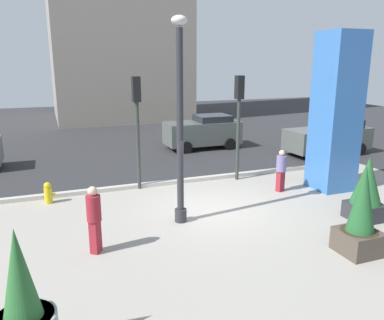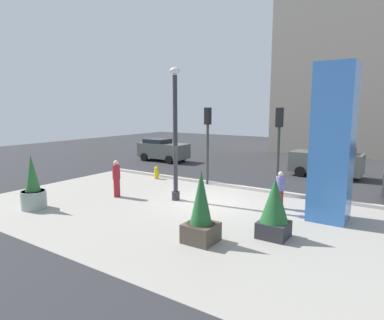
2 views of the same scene
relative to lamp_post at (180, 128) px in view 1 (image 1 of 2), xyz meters
The scene contains 15 objects.
ground_plane 5.47m from the lamp_post, 74.93° to the left, with size 60.00×60.00×0.00m, color #2D2D30.
plaza_pavement 3.46m from the lamp_post, 51.14° to the right, with size 18.00×10.00×0.02m, color #9E998E.
curb_strip 4.73m from the lamp_post, 71.49° to the left, with size 18.00×0.24×0.16m, color #B7B2A8.
lamp_post is the anchor object (origin of this frame).
art_pillar_blue 6.45m from the lamp_post, ahead, with size 1.36×1.36×5.75m, color #3870BC.
potted_plant_curbside 5.28m from the lamp_post, 44.36° to the right, with size 0.96×0.96×2.30m.
potted_plant_near_right 5.91m from the lamp_post, 19.08° to the right, with size 0.93×0.93×1.98m.
potted_plant_near_left 6.33m from the lamp_post, 133.56° to the right, with size 1.01×1.01×2.27m.
fire_hydrant 5.42m from the lamp_post, 140.27° to the left, with size 0.36×0.26×0.75m.
traffic_light_corner 3.56m from the lamp_post, 97.14° to the left, with size 0.28×0.42×4.19m.
traffic_light_far_side 4.85m from the lamp_post, 42.58° to the left, with size 0.28×0.42×4.19m.
car_curb_east 11.79m from the lamp_post, 29.24° to the left, with size 4.58×2.16×1.80m.
car_passing_lane 10.57m from the lamp_post, 63.96° to the left, with size 4.12×2.04×1.83m.
pedestrian_by_curb 3.43m from the lamp_post, 157.33° to the right, with size 0.50×0.50×1.76m.
pedestrian_on_sidewalk 5.01m from the lamp_post, 17.20° to the left, with size 0.46×0.46×1.58m.
Camera 1 is at (-4.73, -10.77, 4.67)m, focal length 36.09 mm.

